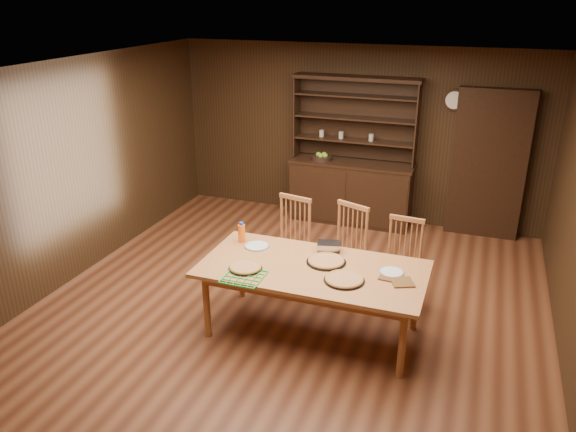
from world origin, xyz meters
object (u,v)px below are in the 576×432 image
at_px(chair_center, 347,248).
at_px(chair_left, 291,239).
at_px(chair_right, 402,259).
at_px(china_hutch, 351,184).
at_px(juice_bottle, 242,233).
at_px(dining_table, 313,273).

bearing_deg(chair_center, chair_left, -158.44).
relative_size(chair_left, chair_right, 1.09).
distance_m(china_hutch, juice_bottle, 2.84).
bearing_deg(chair_right, chair_left, -175.04).
bearing_deg(juice_bottle, dining_table, -19.23).
xyz_separation_m(dining_table, chair_left, (-0.56, 0.92, -0.11)).
bearing_deg(china_hutch, juice_bottle, -101.08).
distance_m(chair_left, chair_right, 1.31).
relative_size(china_hutch, chair_center, 2.01).
relative_size(china_hutch, juice_bottle, 9.53).
bearing_deg(chair_right, dining_table, -124.18).
distance_m(china_hutch, chair_left, 2.18).
bearing_deg(chair_center, chair_right, 21.96).
relative_size(dining_table, chair_right, 2.23).
xyz_separation_m(china_hutch, chair_left, (-0.19, -2.17, -0.02)).
xyz_separation_m(dining_table, juice_bottle, (-0.91, 0.32, 0.17)).
bearing_deg(dining_table, chair_right, 51.12).
relative_size(chair_center, chair_right, 1.08).
height_order(china_hutch, chair_right, china_hutch).
height_order(china_hutch, chair_left, china_hutch).
bearing_deg(china_hutch, dining_table, -83.23).
xyz_separation_m(chair_left, chair_right, (1.31, 0.01, -0.05)).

